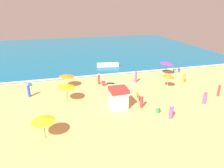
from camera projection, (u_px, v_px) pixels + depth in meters
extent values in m
plane|color=#E5B26B|center=(124.00, 88.00, 30.38)|extent=(60.00, 60.00, 0.00)
cube|color=#146B93|center=(91.00, 50.00, 55.54)|extent=(60.00, 44.00, 0.10)
cube|color=white|center=(112.00, 74.00, 36.00)|extent=(57.00, 0.70, 0.01)
cube|color=white|center=(119.00, 99.00, 24.23)|extent=(2.06, 2.04, 2.05)
cube|color=#A5332D|center=(119.00, 90.00, 23.78)|extent=(2.10, 2.07, 0.42)
cylinder|color=silver|center=(168.00, 81.00, 30.06)|extent=(0.05, 0.05, 2.01)
cone|color=orange|center=(169.00, 76.00, 29.75)|extent=(2.25, 2.26, 0.57)
cylinder|color=#4C3823|center=(44.00, 128.00, 18.54)|extent=(0.05, 0.05, 2.11)
cone|color=yellow|center=(43.00, 120.00, 18.20)|extent=(2.79, 2.80, 0.47)
cylinder|color=#4C3823|center=(67.00, 93.00, 25.61)|extent=(0.05, 0.05, 2.29)
cone|color=yellow|center=(67.00, 86.00, 25.24)|extent=(2.76, 2.74, 0.56)
cylinder|color=silver|center=(67.00, 81.00, 30.26)|extent=(0.05, 0.05, 1.90)
cone|color=orange|center=(67.00, 76.00, 29.95)|extent=(3.00, 2.99, 0.40)
cylinder|color=#4C3823|center=(166.00, 69.00, 35.46)|extent=(0.05, 0.05, 2.29)
cone|color=#B733C6|center=(167.00, 63.00, 35.08)|extent=(3.02, 3.01, 0.60)
torus|color=black|center=(137.00, 95.00, 27.13)|extent=(0.17, 0.72, 0.72)
torus|color=black|center=(139.00, 98.00, 26.11)|extent=(0.17, 0.72, 0.72)
cube|color=orange|center=(138.00, 95.00, 26.54)|extent=(0.20, 0.88, 0.36)
cylinder|color=blue|center=(29.00, 91.00, 27.11)|extent=(0.45, 0.45, 1.57)
sphere|color=#DBA884|center=(28.00, 85.00, 26.79)|extent=(0.25, 0.25, 0.25)
cylinder|color=orange|center=(184.00, 78.00, 32.07)|extent=(0.44, 0.44, 1.44)
sphere|color=#DBA884|center=(185.00, 73.00, 31.77)|extent=(0.24, 0.24, 0.24)
cylinder|color=red|center=(219.00, 91.00, 27.32)|extent=(0.40, 0.40, 1.57)
sphere|color=beige|center=(220.00, 84.00, 27.00)|extent=(0.26, 0.26, 0.26)
cylinder|color=#D84CA5|center=(136.00, 77.00, 32.18)|extent=(0.51, 0.51, 1.67)
sphere|color=brown|center=(136.00, 71.00, 31.84)|extent=(0.24, 0.24, 0.24)
cylinder|color=#D84CA5|center=(205.00, 98.00, 25.24)|extent=(0.55, 0.55, 1.50)
sphere|color=#DBA884|center=(206.00, 92.00, 24.92)|extent=(0.27, 0.27, 0.27)
cylinder|color=#D84CA5|center=(171.00, 112.00, 21.95)|extent=(0.55, 0.55, 1.41)
sphere|color=beige|center=(172.00, 106.00, 21.65)|extent=(0.27, 0.27, 0.27)
cube|color=green|center=(174.00, 71.00, 36.80)|extent=(0.61, 0.61, 0.66)
sphere|color=#DBA884|center=(175.00, 69.00, 36.64)|extent=(0.24, 0.24, 0.24)
cylinder|color=red|center=(142.00, 102.00, 24.31)|extent=(0.51, 0.51, 1.41)
sphere|color=beige|center=(142.00, 96.00, 24.01)|extent=(0.27, 0.27, 0.27)
cylinder|color=blue|center=(179.00, 68.00, 37.00)|extent=(0.39, 0.39, 1.48)
sphere|color=brown|center=(179.00, 64.00, 36.70)|extent=(0.23, 0.23, 0.23)
cube|color=green|center=(158.00, 110.00, 23.23)|extent=(0.53, 0.53, 0.58)
sphere|color=beige|center=(158.00, 107.00, 23.08)|extent=(0.25, 0.25, 0.25)
cube|color=red|center=(104.00, 83.00, 31.04)|extent=(0.51, 0.51, 0.71)
sphere|color=beige|center=(104.00, 80.00, 30.87)|extent=(0.23, 0.23, 0.23)
cylinder|color=red|center=(99.00, 80.00, 31.43)|extent=(0.44, 0.44, 1.48)
sphere|color=#DBA884|center=(99.00, 74.00, 31.12)|extent=(0.28, 0.28, 0.28)
cube|color=white|center=(125.00, 94.00, 28.05)|extent=(1.19, 1.80, 0.01)
cube|color=black|center=(111.00, 83.00, 32.02)|extent=(1.30, 0.98, 0.01)
cube|color=blue|center=(29.00, 85.00, 31.47)|extent=(1.14, 1.57, 0.01)
cube|color=white|center=(108.00, 65.00, 40.23)|extent=(4.39, 1.66, 0.67)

